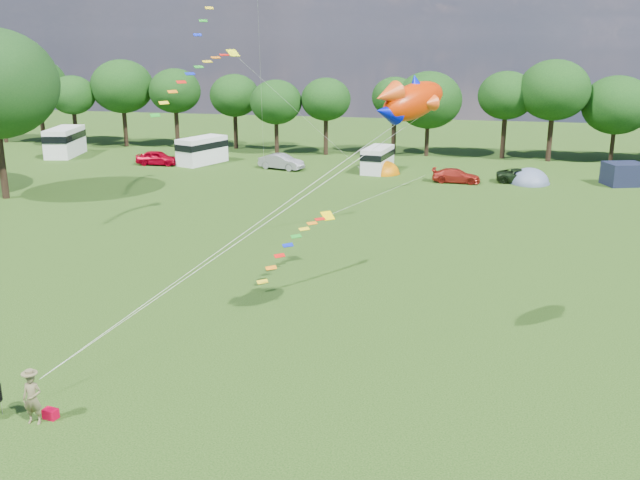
% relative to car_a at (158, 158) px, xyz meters
% --- Properties ---
extents(ground_plane, '(180.00, 180.00, 0.00)m').
position_rel_car_a_xyz_m(ground_plane, '(24.35, -44.49, -0.73)').
color(ground_plane, black).
rests_on(ground_plane, ground).
extents(tree_line, '(102.98, 10.98, 10.27)m').
position_rel_car_a_xyz_m(tree_line, '(29.65, 10.50, 5.62)').
color(tree_line, black).
rests_on(tree_line, ground).
extents(car_a, '(4.43, 1.90, 1.45)m').
position_rel_car_a_xyz_m(car_a, '(0.00, 0.00, 0.00)').
color(car_a, '#A10016').
rests_on(car_a, ground).
extents(car_b, '(4.45, 2.68, 1.47)m').
position_rel_car_a_xyz_m(car_b, '(12.75, 0.30, 0.01)').
color(car_b, gray).
rests_on(car_b, ground).
extents(car_c, '(4.16, 1.91, 1.23)m').
position_rel_car_a_xyz_m(car_c, '(29.56, -2.72, -0.11)').
color(car_c, maroon).
rests_on(car_c, ground).
extents(car_d, '(4.60, 2.27, 1.23)m').
position_rel_car_a_xyz_m(car_d, '(35.25, -1.66, -0.11)').
color(car_d, black).
rests_on(car_d, ground).
extents(campervan_a, '(3.72, 6.51, 3.00)m').
position_rel_car_a_xyz_m(campervan_a, '(-12.10, 3.23, 0.89)').
color(campervan_a, silver).
rests_on(campervan_a, ground).
extents(campervan_b, '(4.17, 5.92, 2.67)m').
position_rel_car_a_xyz_m(campervan_b, '(4.11, 1.70, 0.71)').
color(campervan_b, white).
rests_on(campervan_b, ground).
extents(campervan_c, '(2.76, 5.07, 2.36)m').
position_rel_car_a_xyz_m(campervan_c, '(22.07, 0.95, 0.54)').
color(campervan_c, silver).
rests_on(campervan_c, ground).
extents(tent_orange, '(3.02, 3.31, 2.36)m').
position_rel_car_a_xyz_m(tent_orange, '(22.80, 0.19, -0.71)').
color(tent_orange, '#CF6900').
rests_on(tent_orange, ground).
extents(tent_greyblue, '(3.59, 3.93, 2.67)m').
position_rel_car_a_xyz_m(tent_greyblue, '(35.91, -1.65, -0.71)').
color(tent_greyblue, slate).
rests_on(tent_greyblue, ground).
extents(awning_navy, '(3.76, 3.39, 1.95)m').
position_rel_car_a_xyz_m(awning_navy, '(43.84, -0.80, 0.25)').
color(awning_navy, black).
rests_on(awning_navy, ground).
extents(kite_flyer, '(0.71, 0.51, 1.83)m').
position_rel_car_a_xyz_m(kite_flyer, '(16.61, -46.87, 0.19)').
color(kite_flyer, brown).
rests_on(kite_flyer, ground).
extents(kite_bag, '(0.54, 0.41, 0.35)m').
position_rel_car_a_xyz_m(kite_bag, '(16.97, -46.49, -0.55)').
color(kite_bag, '#AA001F').
rests_on(kite_bag, ground).
extents(fish_kite, '(3.04, 3.57, 2.00)m').
position_rel_car_a_xyz_m(fish_kite, '(28.25, -39.09, 9.61)').
color(fish_kite, '#C12700').
rests_on(fish_kite, ground).
extents(streamer_kite_b, '(4.36, 4.82, 3.84)m').
position_rel_car_a_xyz_m(streamer_kite_b, '(14.14, -23.54, 9.75)').
color(streamer_kite_b, '#F2FF12').
rests_on(streamer_kite_b, ground).
extents(streamer_kite_c, '(3.23, 5.01, 2.82)m').
position_rel_car_a_xyz_m(streamer_kite_c, '(22.09, -30.46, 1.62)').
color(streamer_kite_c, '#FFD800').
rests_on(streamer_kite_c, ground).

